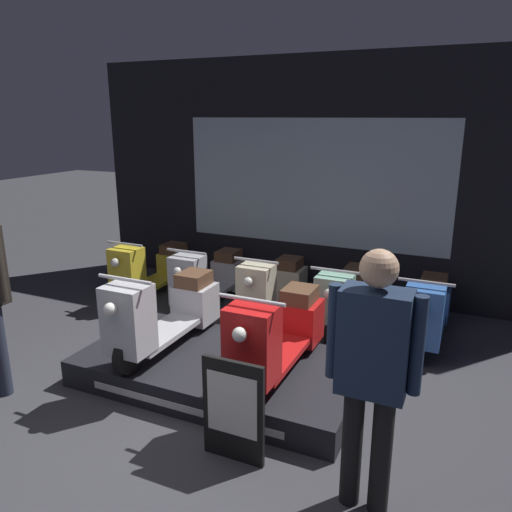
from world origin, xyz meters
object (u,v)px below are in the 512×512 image
scooter_backrow_2 (274,288)px  price_sign_board (233,411)px  scooter_display_right (278,334)px  scooter_backrow_3 (346,299)px  scooter_backrow_0 (152,270)px  scooter_backrow_4 (428,311)px  scooter_backrow_1 (210,278)px  person_right_browsing (372,364)px  scooter_display_left (165,313)px

scooter_backrow_2 → price_sign_board: scooter_backrow_2 is taller
scooter_display_right → scooter_backrow_3: bearing=84.9°
scooter_backrow_0 → scooter_backrow_4: size_ratio=1.00×
scooter_backrow_1 → person_right_browsing: 3.87m
scooter_display_right → scooter_backrow_3: 1.78m
price_sign_board → scooter_backrow_2: bearing=106.4°
scooter_display_right → scooter_backrow_2: 1.93m
person_right_browsing → scooter_backrow_1: bearing=134.4°
scooter_display_left → scooter_backrow_4: (2.24, 1.76, -0.25)m
scooter_backrow_0 → person_right_browsing: size_ratio=0.91×
scooter_display_left → person_right_browsing: size_ratio=0.91×
scooter_display_right → scooter_backrow_1: scooter_display_right is taller
scooter_display_left → scooter_backrow_3: bearing=53.0°
scooter_backrow_2 → scooter_backrow_4: 1.83m
person_right_browsing → price_sign_board: person_right_browsing is taller
person_right_browsing → scooter_backrow_4: bearing=88.2°
scooter_display_left → scooter_backrow_0: size_ratio=1.00×
scooter_display_right → scooter_backrow_4: scooter_display_right is taller
scooter_backrow_1 → scooter_display_left: bearing=-73.8°
scooter_display_right → person_right_browsing: 1.44m
scooter_backrow_1 → scooter_backrow_3: same height
scooter_display_left → price_sign_board: bearing=-37.4°
scooter_backrow_1 → scooter_backrow_2: same height
scooter_backrow_2 → scooter_backrow_4: size_ratio=1.00×
scooter_backrow_1 → scooter_backrow_4: (2.75, 0.00, 0.00)m
scooter_backrow_1 → scooter_backrow_3: size_ratio=1.00×
scooter_backrow_0 → price_sign_board: scooter_backrow_0 is taller
scooter_backrow_3 → price_sign_board: bearing=-92.8°
person_right_browsing → price_sign_board: (-0.96, 0.06, -0.61)m
scooter_backrow_2 → scooter_display_left: bearing=-103.0°
scooter_display_right → scooter_backrow_3: size_ratio=1.00×
scooter_backrow_0 → scooter_backrow_4: (3.67, 0.00, 0.00)m
scooter_display_right → price_sign_board: scooter_display_right is taller
scooter_backrow_1 → scooter_backrow_3: bearing=0.0°
scooter_backrow_3 → price_sign_board: size_ratio=1.97×
scooter_backrow_1 → person_right_browsing: (2.67, -2.72, 0.65)m
scooter_display_right → scooter_backrow_1: (-1.68, 1.76, -0.25)m
scooter_display_right → scooter_backrow_4: size_ratio=1.00×
scooter_display_right → scooter_backrow_2: scooter_display_right is taller
price_sign_board → scooter_backrow_4: bearing=68.5°
scooter_display_left → scooter_backrow_1: scooter_display_left is taller
scooter_display_right → scooter_backrow_1: size_ratio=1.00×
scooter_backrow_3 → scooter_display_left: bearing=-127.0°
scooter_backrow_4 → scooter_backrow_2: bearing=180.0°
scooter_display_left → scooter_backrow_2: (0.41, 1.76, -0.25)m
scooter_display_left → scooter_backrow_1: 1.85m
scooter_backrow_4 → price_sign_board: size_ratio=1.97×
scooter_display_left → scooter_backrow_1: (-0.51, 1.76, -0.25)m
scooter_display_left → scooter_backrow_3: scooter_display_left is taller
scooter_backrow_2 → scooter_backrow_3: bearing=0.0°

